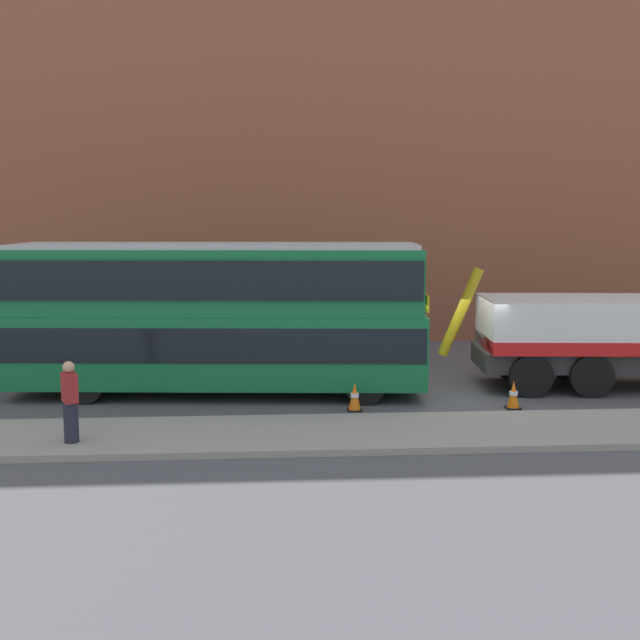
{
  "coord_description": "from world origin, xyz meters",
  "views": [
    {
      "loc": [
        -4.96,
        -20.67,
        4.91
      ],
      "look_at": [
        -3.59,
        0.0,
        2.0
      ],
      "focal_mm": 43.71,
      "sensor_mm": 36.0,
      "label": 1
    }
  ],
  "objects_px": {
    "traffic_cone_near_bus": "(355,397)",
    "traffic_cone_midway": "(513,395)",
    "double_decker_bus": "(217,312)",
    "pedestrian_onlooker": "(70,403)"
  },
  "relations": [
    {
      "from": "pedestrian_onlooker",
      "to": "traffic_cone_midway",
      "type": "xyz_separation_m",
      "value": [
        10.19,
        2.67,
        -0.64
      ]
    },
    {
      "from": "pedestrian_onlooker",
      "to": "traffic_cone_midway",
      "type": "height_order",
      "value": "pedestrian_onlooker"
    },
    {
      "from": "traffic_cone_near_bus",
      "to": "traffic_cone_midway",
      "type": "xyz_separation_m",
      "value": [
        3.98,
        -0.06,
        0.0
      ]
    },
    {
      "from": "traffic_cone_midway",
      "to": "traffic_cone_near_bus",
      "type": "bearing_deg",
      "value": 179.12
    },
    {
      "from": "double_decker_bus",
      "to": "traffic_cone_near_bus",
      "type": "distance_m",
      "value": 4.43
    },
    {
      "from": "double_decker_bus",
      "to": "traffic_cone_near_bus",
      "type": "height_order",
      "value": "double_decker_bus"
    },
    {
      "from": "pedestrian_onlooker",
      "to": "traffic_cone_midway",
      "type": "bearing_deg",
      "value": -12.85
    },
    {
      "from": "traffic_cone_near_bus",
      "to": "traffic_cone_midway",
      "type": "distance_m",
      "value": 3.98
    },
    {
      "from": "traffic_cone_near_bus",
      "to": "traffic_cone_midway",
      "type": "relative_size",
      "value": 1.0
    },
    {
      "from": "double_decker_bus",
      "to": "pedestrian_onlooker",
      "type": "bearing_deg",
      "value": -115.48
    }
  ]
}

